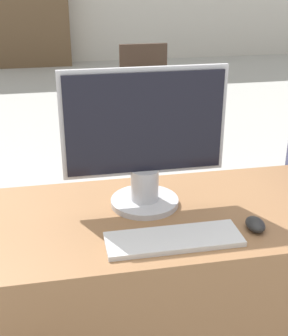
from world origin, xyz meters
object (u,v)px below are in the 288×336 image
far_chair (146,87)px  monitor (145,140)px  mouse (255,224)px  keyboard (174,239)px

far_chair → monitor: bearing=-135.5°
monitor → mouse: monitor is taller
monitor → far_chair: monitor is taller
far_chair → mouse: bearing=-128.8°
far_chair → keyboard: bearing=-133.8°
keyboard → far_chair: 3.02m
keyboard → mouse: mouse is taller
monitor → keyboard: (0.04, -0.25, -0.23)m
mouse → far_chair: 2.97m
mouse → monitor: bearing=142.7°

